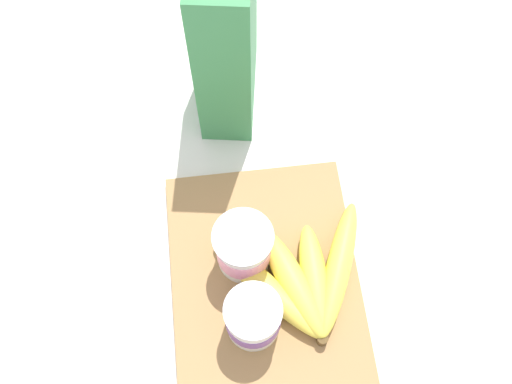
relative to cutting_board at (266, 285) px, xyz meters
The scene contains 6 objects.
ground_plane 0.01m from the cutting_board, ahead, with size 2.40×2.40×0.00m, color silver.
cutting_board is the anchor object (origin of this frame).
cereal_box 0.34m from the cutting_board, ahead, with size 0.17×0.07×0.28m, color #38844C.
yogurt_cup_front 0.07m from the cutting_board, 156.12° to the left, with size 0.07×0.07×0.08m.
yogurt_cup_back 0.07m from the cutting_board, 32.89° to the left, with size 0.08×0.08×0.09m.
banana_bunch 0.05m from the cutting_board, 95.97° to the right, with size 0.19×0.22×0.04m.
Camera 1 is at (-0.21, 0.04, 0.76)m, focal length 40.86 mm.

